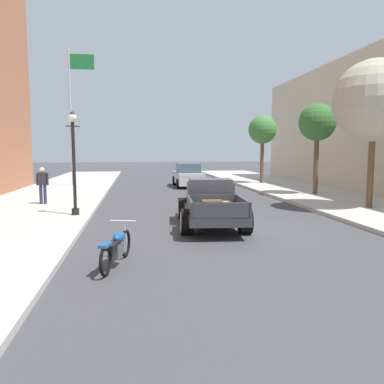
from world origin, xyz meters
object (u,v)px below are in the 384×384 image
street_tree_nearest (374,101)px  street_tree_second (317,123)px  hotrod_truck_gunmetal (210,203)px  motorcycle_parked (116,246)px  pedestrian_sidewalk_left (43,183)px  street_lamp_near (74,155)px  flagpole (74,103)px  street_tree_third (263,130)px  car_background_silver (188,176)px

street_tree_nearest → street_tree_second: street_tree_nearest is taller
hotrod_truck_gunmetal → street_tree_nearest: 8.41m
motorcycle_parked → pedestrian_sidewalk_left: pedestrian_sidewalk_left is taller
hotrod_truck_gunmetal → street_lamp_near: (-4.80, 1.80, 1.63)m
motorcycle_parked → street_lamp_near: (-1.82, 6.22, 1.94)m
flagpole → street_tree_second: bearing=-28.4°
street_lamp_near → street_tree_third: bearing=47.4°
motorcycle_parked → street_tree_third: bearing=62.7°
motorcycle_parked → street_tree_nearest: (10.23, 6.35, 4.14)m
hotrod_truck_gunmetal → street_tree_nearest: bearing=14.9°
car_background_silver → flagpole: size_ratio=0.47×
hotrod_truck_gunmetal → street_tree_second: size_ratio=1.02×
street_lamp_near → car_background_silver: bearing=63.8°
car_background_silver → street_tree_third: (5.57, 0.51, 3.23)m
motorcycle_parked → pedestrian_sidewalk_left: 10.19m
car_background_silver → street_tree_third: bearing=5.3°
flagpole → hotrod_truck_gunmetal: bearing=-65.4°
car_background_silver → street_tree_second: 9.74m
car_background_silver → street_lamp_near: (-5.89, -11.96, 1.62)m
street_lamp_near → street_tree_third: (11.46, 12.47, 1.61)m
motorcycle_parked → street_tree_second: street_tree_second is taller
pedestrian_sidewalk_left → flagpole: (0.05, 9.49, 4.68)m
flagpole → motorcycle_parked: bearing=-79.0°
motorcycle_parked → street_lamp_near: 6.76m
hotrod_truck_gunmetal → motorcycle_parked: size_ratio=2.43×
flagpole → street_tree_third: (13.31, -0.26, -1.78)m
flagpole → street_tree_nearest: size_ratio=1.49×
street_tree_nearest → street_tree_third: size_ratio=1.25×
street_lamp_near → pedestrian_sidewalk_left: bearing=120.3°
hotrod_truck_gunmetal → pedestrian_sidewalk_left: size_ratio=3.05×
motorcycle_parked → car_background_silver: 18.63m
motorcycle_parked → street_lamp_near: street_lamp_near is taller
motorcycle_parked → street_tree_second: size_ratio=0.42×
street_tree_third → street_lamp_near: bearing=-132.6°
pedestrian_sidewalk_left → street_tree_third: size_ratio=0.34×
hotrod_truck_gunmetal → street_tree_second: 10.62m
motorcycle_parked → flagpole: bearing=101.0°
street_tree_second → car_background_silver: bearing=132.6°
street_lamp_near → street_tree_nearest: size_ratio=0.63×
car_background_silver → pedestrian_sidewalk_left: bearing=-131.8°
flagpole → street_tree_third: bearing=-1.1°
flagpole → street_tree_nearest: 18.80m
street_tree_nearest → street_tree_second: bearing=89.4°
street_lamp_near → street_tree_nearest: bearing=0.6°
hotrod_truck_gunmetal → flagpole: size_ratio=0.55×
motorcycle_parked → street_tree_third: street_tree_third is taller
street_tree_nearest → street_tree_third: 12.37m
pedestrian_sidewalk_left → street_tree_second: (14.00, 1.95, 2.93)m
flagpole → street_tree_second: 15.95m
hotrod_truck_gunmetal → pedestrian_sidewalk_left: bearing=143.0°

